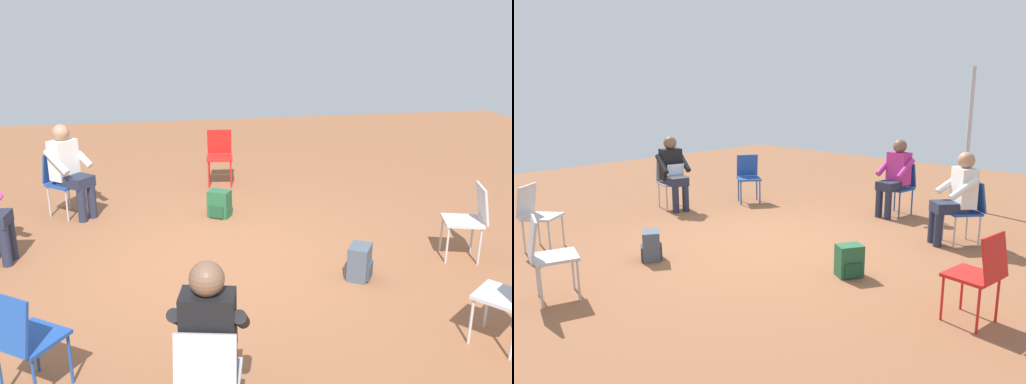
# 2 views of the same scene
# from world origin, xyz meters

# --- Properties ---
(ground_plane) EXTENTS (16.33, 16.33, 0.00)m
(ground_plane) POSITION_xyz_m (0.00, 0.00, 0.00)
(ground_plane) COLOR brown
(chair_west) EXTENTS (0.48, 0.44, 0.85)m
(chair_west) POSITION_xyz_m (-2.85, 0.31, 0.50)
(chair_west) COLOR red
(chair_west) RESTS_ON ground
(chair_north) EXTENTS (0.50, 0.53, 0.85)m
(chair_north) POSITION_xyz_m (0.41, 2.69, 0.50)
(chair_north) COLOR #B7B7BC
(chair_north) RESTS_ON ground
(chair_southeast) EXTENTS (0.58, 0.57, 0.85)m
(chair_southeast) POSITION_xyz_m (2.06, -1.64, 0.50)
(chair_southeast) COLOR #1E4799
(chair_southeast) RESTS_ON ground
(chair_east) EXTENTS (0.51, 0.48, 0.85)m
(chair_east) POSITION_xyz_m (2.74, -0.41, 0.50)
(chair_east) COLOR #B7B7BC
(chair_east) RESTS_ON ground
(chair_southwest) EXTENTS (0.58, 0.59, 0.85)m
(chair_southwest) POSITION_xyz_m (-1.84, -1.92, 0.50)
(chair_southwest) COLOR #1E4799
(chair_southwest) RESTS_ON ground
(person_with_laptop) EXTENTS (0.58, 0.56, 1.24)m
(person_with_laptop) POSITION_xyz_m (2.57, -0.37, 0.69)
(person_with_laptop) COLOR #23283D
(person_with_laptop) RESTS_ON ground
(person_in_white) EXTENTS (0.63, 0.63, 1.24)m
(person_in_white) POSITION_xyz_m (-1.73, -1.79, 0.69)
(person_in_white) COLOR #23283D
(person_in_white) RESTS_ON ground
(backpack_near_laptop_user) EXTENTS (0.31, 0.34, 0.36)m
(backpack_near_laptop_user) POSITION_xyz_m (-1.37, 0.13, 0.16)
(backpack_near_laptop_user) COLOR #235B38
(backpack_near_laptop_user) RESTS_ON ground
(backpack_by_empty_chair) EXTENTS (0.34, 0.32, 0.36)m
(backpack_by_empty_chair) POSITION_xyz_m (0.69, 1.34, 0.16)
(backpack_by_empty_chair) COLOR #475160
(backpack_by_empty_chair) RESTS_ON ground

